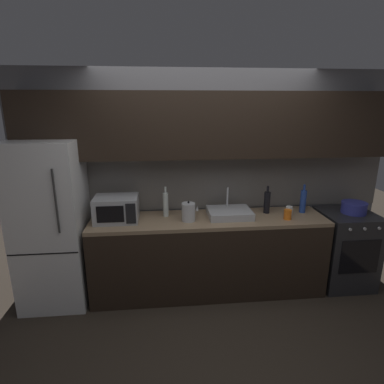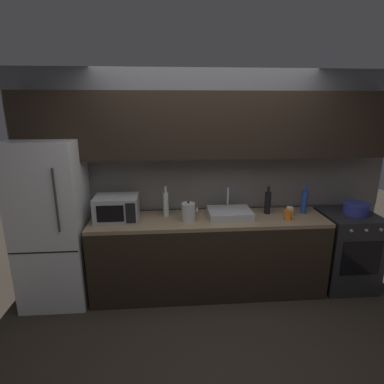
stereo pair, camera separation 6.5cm
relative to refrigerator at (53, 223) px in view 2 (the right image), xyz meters
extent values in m
plane|color=#2D261E|center=(1.68, -0.90, -0.89)|extent=(10.00, 10.00, 0.00)
cube|color=slate|center=(1.68, 0.40, 0.36)|extent=(4.34, 0.10, 2.50)
cube|color=slate|center=(1.68, 0.35, 0.31)|extent=(4.34, 0.01, 0.60)
cube|color=black|center=(1.68, 0.18, 1.01)|extent=(4.00, 0.34, 0.70)
cube|color=black|center=(1.68, 0.00, -0.46)|extent=(2.60, 0.60, 0.86)
cube|color=#8C7256|center=(1.68, 0.00, -0.01)|extent=(2.60, 0.60, 0.04)
cube|color=white|center=(0.00, 0.00, 0.00)|extent=(0.68, 0.66, 1.78)
cube|color=black|center=(0.00, -0.33, -0.18)|extent=(0.67, 0.00, 0.01)
cylinder|color=#333333|center=(0.19, -0.35, 0.36)|extent=(0.02, 0.02, 0.62)
cube|color=#232326|center=(3.32, 0.00, -0.44)|extent=(0.60, 0.60, 0.90)
cube|color=black|center=(3.32, -0.30, -0.40)|extent=(0.45, 0.01, 0.40)
cylinder|color=#B2B2B7|center=(3.16, -0.31, -0.06)|extent=(0.03, 0.02, 0.03)
cylinder|color=#B2B2B7|center=(3.32, -0.31, -0.06)|extent=(0.03, 0.02, 0.03)
cylinder|color=#B2B2B7|center=(3.49, -0.31, -0.06)|extent=(0.03, 0.02, 0.03)
cube|color=#A8AAAF|center=(0.68, 0.02, 0.14)|extent=(0.46, 0.34, 0.27)
cube|color=black|center=(0.64, -0.15, 0.14)|extent=(0.28, 0.01, 0.18)
cube|color=black|center=(0.85, -0.15, 0.14)|extent=(0.10, 0.01, 0.22)
cube|color=#ADAFB5|center=(1.92, 0.03, 0.05)|extent=(0.48, 0.38, 0.08)
cylinder|color=silver|center=(1.92, 0.16, 0.20)|extent=(0.02, 0.02, 0.22)
cylinder|color=#B7BABF|center=(1.45, -0.06, 0.11)|extent=(0.15, 0.15, 0.20)
sphere|color=black|center=(1.45, -0.06, 0.22)|extent=(0.02, 0.02, 0.02)
cone|color=#B7BABF|center=(1.54, -0.06, 0.15)|extent=(0.03, 0.03, 0.05)
cylinder|color=silver|center=(1.21, 0.11, 0.15)|extent=(0.06, 0.06, 0.27)
cylinder|color=silver|center=(1.21, 0.11, 0.32)|extent=(0.02, 0.02, 0.07)
cylinder|color=#234299|center=(2.79, 0.08, 0.14)|extent=(0.07, 0.07, 0.26)
cylinder|color=#234299|center=(2.79, 0.08, 0.31)|extent=(0.03, 0.03, 0.07)
cylinder|color=black|center=(2.37, 0.10, 0.13)|extent=(0.07, 0.07, 0.25)
cylinder|color=black|center=(2.37, 0.10, 0.30)|extent=(0.03, 0.03, 0.07)
cylinder|color=orange|center=(2.53, -0.12, 0.06)|extent=(0.08, 0.08, 0.11)
cylinder|color=silver|center=(2.61, 0.01, 0.06)|extent=(0.08, 0.08, 0.10)
cylinder|color=#333899|center=(3.38, 0.00, 0.06)|extent=(0.28, 0.28, 0.11)
cylinder|color=#333899|center=(3.38, 0.00, 0.13)|extent=(0.28, 0.28, 0.02)
camera|label=1|loc=(1.17, -3.24, 1.24)|focal=29.45mm
camera|label=2|loc=(1.23, -3.25, 1.24)|focal=29.45mm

